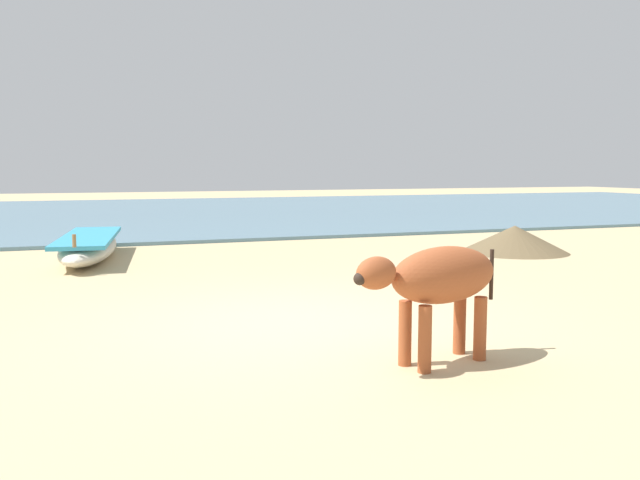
# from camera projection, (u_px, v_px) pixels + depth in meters

# --- Properties ---
(ground) EXTENTS (80.00, 80.00, 0.00)m
(ground) POSITION_uv_depth(u_px,v_px,m) (295.00, 323.00, 7.13)
(ground) COLOR tan
(sea_water) EXTENTS (60.00, 20.00, 0.08)m
(sea_water) POSITION_uv_depth(u_px,v_px,m) (142.00, 213.00, 23.79)
(sea_water) COLOR slate
(sea_water) RESTS_ON ground
(fishing_boat_1) EXTENTS (1.41, 4.08, 0.64)m
(fishing_boat_1) POSITION_uv_depth(u_px,v_px,m) (89.00, 246.00, 12.02)
(fishing_boat_1) COLOR beige
(fishing_boat_1) RESTS_ON ground
(cow_adult_rust) EXTENTS (1.53, 0.70, 1.01)m
(cow_adult_rust) POSITION_uv_depth(u_px,v_px,m) (439.00, 280.00, 5.59)
(cow_adult_rust) COLOR #9E4C28
(cow_adult_rust) RESTS_ON ground
(debris_pile_0) EXTENTS (2.97, 2.97, 0.53)m
(debris_pile_0) POSITION_uv_depth(u_px,v_px,m) (514.00, 239.00, 13.07)
(debris_pile_0) COLOR brown
(debris_pile_0) RESTS_ON ground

